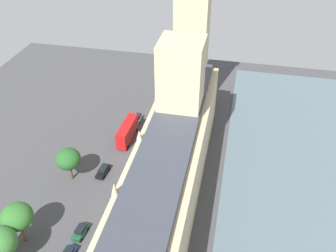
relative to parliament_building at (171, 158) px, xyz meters
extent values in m
plane|color=#424244|center=(1.99, 1.88, -9.08)|extent=(136.21, 136.21, 0.00)
cube|color=slate|center=(-27.12, 1.88, -8.95)|extent=(32.52, 122.59, 0.25)
cube|color=#CCBA8E|center=(-0.01, 1.88, -1.77)|extent=(12.61, 66.21, 14.60)
cube|color=#CCBA8E|center=(-0.01, -10.04, 6.23)|extent=(8.97, 8.97, 30.61)
cube|color=#383D47|center=(-0.01, 1.88, 6.33)|extent=(9.59, 63.57, 1.60)
cone|color=#CCBA8E|center=(5.90, -27.92, 7.09)|extent=(1.20, 1.20, 3.12)
cone|color=#CCBA8E|center=(5.90, -13.02, 6.73)|extent=(1.20, 1.20, 2.41)
cone|color=#CCBA8E|center=(5.90, 1.88, 6.55)|extent=(1.20, 1.20, 2.05)
cone|color=#CCBA8E|center=(5.90, 16.78, 6.71)|extent=(1.20, 1.20, 2.37)
cube|color=#CCBA8E|center=(1.79, -35.69, 7.73)|extent=(8.48, 8.48, 33.61)
cube|color=#B7B7BC|center=(14.26, -23.66, -8.36)|extent=(2.05, 4.17, 0.75)
cube|color=black|center=(14.25, -23.87, -7.66)|extent=(1.66, 2.37, 0.65)
cylinder|color=black|center=(13.50, -22.32, -8.74)|extent=(0.29, 0.69, 0.68)
cylinder|color=black|center=(15.16, -22.41, -8.74)|extent=(0.29, 0.69, 0.68)
cylinder|color=black|center=(13.36, -24.92, -8.74)|extent=(0.29, 0.69, 0.68)
cylinder|color=black|center=(15.02, -25.01, -8.74)|extent=(0.29, 0.69, 0.68)
cube|color=red|center=(14.47, -15.12, -6.43)|extent=(2.80, 10.57, 4.20)
cube|color=black|center=(14.47, -15.12, -6.34)|extent=(2.85, 10.17, 0.70)
cylinder|color=black|center=(15.51, -18.83, -8.53)|extent=(0.38, 1.11, 1.10)
cylinder|color=black|center=(13.21, -18.76, -8.53)|extent=(0.38, 1.11, 1.10)
cylinder|color=black|center=(15.72, -11.48, -8.53)|extent=(0.38, 1.11, 1.10)
cylinder|color=black|center=(13.42, -11.41, -8.53)|extent=(0.38, 1.11, 1.10)
cube|color=black|center=(16.24, -1.53, -8.36)|extent=(2.20, 4.87, 0.75)
cube|color=black|center=(16.22, -1.77, -7.66)|extent=(1.73, 2.77, 0.65)
cylinder|color=black|center=(15.56, 0.05, -8.74)|extent=(0.31, 0.70, 0.68)
cylinder|color=black|center=(17.19, -0.09, -8.74)|extent=(0.31, 0.70, 0.68)
cylinder|color=black|center=(15.30, -2.97, -8.74)|extent=(0.31, 0.70, 0.68)
cylinder|color=black|center=(16.92, -3.11, -8.74)|extent=(0.31, 0.70, 0.68)
cube|color=#19472D|center=(14.60, 15.50, -8.36)|extent=(2.19, 4.29, 0.75)
cube|color=black|center=(14.57, 15.29, -7.66)|extent=(1.72, 2.45, 0.65)
cylinder|color=black|center=(13.92, 16.90, -8.74)|extent=(0.32, 0.70, 0.68)
cylinder|color=black|center=(15.54, 16.73, -8.74)|extent=(0.32, 0.70, 0.68)
cylinder|color=black|center=(13.65, 14.27, -8.74)|extent=(0.32, 0.70, 0.68)
cylinder|color=black|center=(15.27, 14.10, -8.74)|extent=(0.32, 0.70, 0.68)
cube|color=black|center=(14.80, 20.58, -7.66)|extent=(1.77, 2.45, 0.65)
cylinder|color=black|center=(13.86, 19.59, -8.74)|extent=(0.33, 0.71, 0.68)
cylinder|color=black|center=(15.47, 19.39, -8.74)|extent=(0.33, 0.71, 0.68)
cylinder|color=maroon|center=(7.78, -10.61, -8.41)|extent=(0.58, 0.58, 1.33)
sphere|color=beige|center=(7.78, -10.61, -7.62)|extent=(0.26, 0.26, 0.26)
cube|color=navy|center=(7.89, -10.87, -8.35)|extent=(0.32, 0.21, 0.24)
cylinder|color=brown|center=(24.57, 18.84, -6.85)|extent=(0.56, 0.56, 4.45)
ellipsoid|color=#2D6628|center=(24.57, 18.84, -2.44)|extent=(5.83, 5.83, 4.95)
cylinder|color=brown|center=(22.64, 1.44, -7.15)|extent=(0.56, 0.56, 3.86)
ellipsoid|color=#235623|center=(22.64, 1.44, -3.16)|extent=(5.49, 5.49, 4.67)
camera|label=1|loc=(-11.39, 56.02, 50.12)|focal=39.27mm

